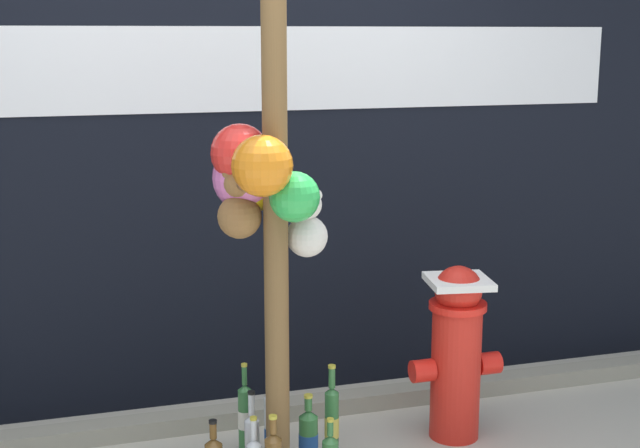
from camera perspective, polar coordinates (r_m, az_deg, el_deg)
building_wall at (r=4.26m, az=-6.07°, el=13.74°), size 10.00×0.21×3.77m
curb_strip at (r=4.23m, az=-4.46°, el=-11.94°), size 8.00×0.12×0.08m
memorial_post at (r=3.33m, az=-3.60°, el=5.69°), size 0.47×0.48×2.64m
fire_hydrant at (r=3.99m, az=8.67°, el=-7.83°), size 0.41×0.30×0.78m
bottle_0 at (r=3.85m, az=0.75°, el=-12.41°), size 0.06×0.06×0.41m
bottle_3 at (r=3.74m, az=-4.34°, el=-13.59°), size 0.06×0.06×0.35m
bottle_4 at (r=3.77m, az=-0.74°, el=-13.48°), size 0.08×0.08×0.32m
bottle_5 at (r=3.81m, az=-3.17°, el=-12.79°), size 0.06×0.06×0.40m
bottle_6 at (r=3.92m, az=-4.78°, el=-12.08°), size 0.06×0.06×0.39m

